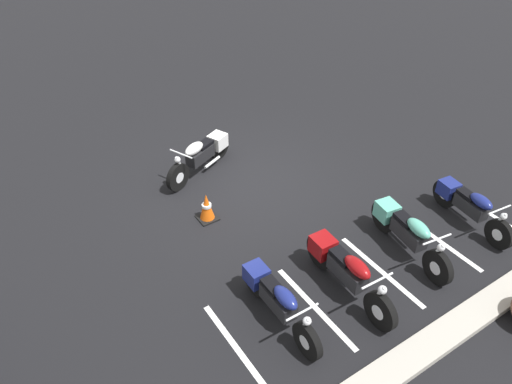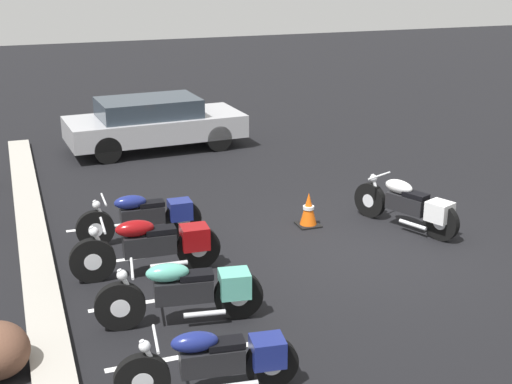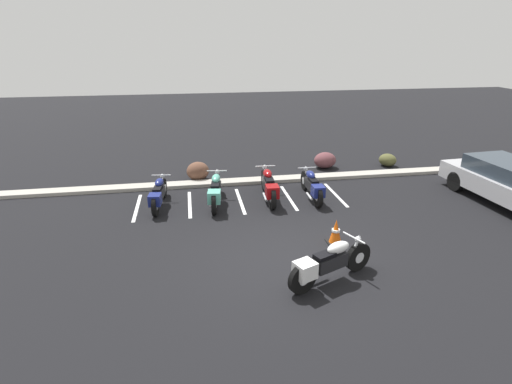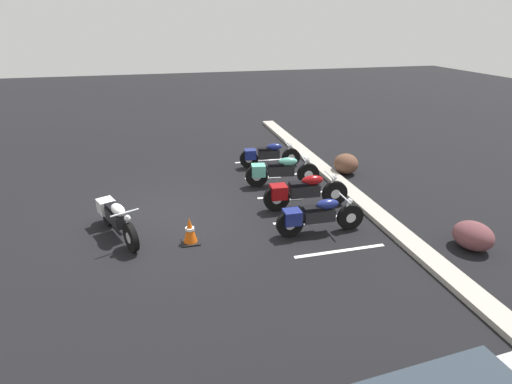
# 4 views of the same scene
# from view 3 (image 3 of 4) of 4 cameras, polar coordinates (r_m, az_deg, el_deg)

# --- Properties ---
(ground) EXTENTS (60.00, 60.00, 0.00)m
(ground) POSITION_cam_3_polar(r_m,az_deg,el_deg) (9.35, 4.35, -9.46)
(ground) COLOR black
(motorcycle_white_featured) EXTENTS (2.06, 1.05, 0.86)m
(motorcycle_white_featured) POSITION_cam_3_polar(r_m,az_deg,el_deg) (8.39, 10.22, -9.97)
(motorcycle_white_featured) COLOR black
(motorcycle_white_featured) RESTS_ON ground
(parked_bike_0) EXTENTS (0.62, 2.06, 0.81)m
(parked_bike_0) POSITION_cam_3_polar(r_m,az_deg,el_deg) (12.18, -13.75, -0.25)
(parked_bike_0) COLOR black
(parked_bike_0) RESTS_ON ground
(parked_bike_1) EXTENTS (0.71, 2.22, 0.88)m
(parked_bike_1) POSITION_cam_3_polar(r_m,az_deg,el_deg) (12.04, -5.78, 0.20)
(parked_bike_1) COLOR black
(parked_bike_1) RESTS_ON ground
(parked_bike_2) EXTENTS (0.65, 2.30, 0.90)m
(parked_bike_2) POSITION_cam_3_polar(r_m,az_deg,el_deg) (12.35, 1.83, 0.92)
(parked_bike_2) COLOR black
(parked_bike_2) RESTS_ON ground
(parked_bike_3) EXTENTS (0.60, 2.13, 0.84)m
(parked_bike_3) POSITION_cam_3_polar(r_m,az_deg,el_deg) (12.56, 8.05, 0.89)
(parked_bike_3) COLOR black
(parked_bike_3) RESTS_ON ground
(car_silver) EXTENTS (2.07, 4.41, 1.29)m
(car_silver) POSITION_cam_3_polar(r_m,az_deg,el_deg) (14.28, 32.67, 1.15)
(car_silver) COLOR black
(car_silver) RESTS_ON ground
(concrete_curb) EXTENTS (18.00, 0.50, 0.12)m
(concrete_curb) POSITION_cam_3_polar(r_m,az_deg,el_deg) (14.02, -0.76, 1.60)
(concrete_curb) COLOR #A8A399
(concrete_curb) RESTS_ON ground
(landscape_rock_0) EXTENTS (1.03, 0.93, 0.61)m
(landscape_rock_0) POSITION_cam_3_polar(r_m,az_deg,el_deg) (15.80, 9.83, 4.50)
(landscape_rock_0) COLOR brown
(landscape_rock_0) RESTS_ON ground
(landscape_rock_1) EXTENTS (0.88, 0.91, 0.49)m
(landscape_rock_1) POSITION_cam_3_polar(r_m,az_deg,el_deg) (16.64, 18.28, 4.37)
(landscape_rock_1) COLOR brown
(landscape_rock_1) RESTS_ON ground
(landscape_rock_2) EXTENTS (1.05, 1.03, 0.66)m
(landscape_rock_2) POSITION_cam_3_polar(r_m,az_deg,el_deg) (14.35, -8.31, 2.97)
(landscape_rock_2) COLOR brown
(landscape_rock_2) RESTS_ON ground
(traffic_cone) EXTENTS (0.40, 0.40, 0.63)m
(traffic_cone) POSITION_cam_3_polar(r_m,az_deg,el_deg) (10.04, 11.32, -5.66)
(traffic_cone) COLOR black
(traffic_cone) RESTS_ON ground
(stall_line_0) EXTENTS (0.10, 2.10, 0.00)m
(stall_line_0) POSITION_cam_3_polar(r_m,az_deg,el_deg) (12.49, -16.63, -2.13)
(stall_line_0) COLOR white
(stall_line_0) RESTS_ON ground
(stall_line_1) EXTENTS (0.10, 2.10, 0.00)m
(stall_line_1) POSITION_cam_3_polar(r_m,az_deg,el_deg) (12.37, -9.45, -1.71)
(stall_line_1) COLOR white
(stall_line_1) RESTS_ON ground
(stall_line_2) EXTENTS (0.10, 2.10, 0.00)m
(stall_line_2) POSITION_cam_3_polar(r_m,az_deg,el_deg) (12.46, -2.26, -1.27)
(stall_line_2) COLOR white
(stall_line_2) RESTS_ON ground
(stall_line_3) EXTENTS (0.10, 2.10, 0.00)m
(stall_line_3) POSITION_cam_3_polar(r_m,az_deg,el_deg) (12.74, 4.72, -0.81)
(stall_line_3) COLOR white
(stall_line_3) RESTS_ON ground
(stall_line_4) EXTENTS (0.10, 2.10, 0.00)m
(stall_line_4) POSITION_cam_3_polar(r_m,az_deg,el_deg) (13.19, 11.31, -0.37)
(stall_line_4) COLOR white
(stall_line_4) RESTS_ON ground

